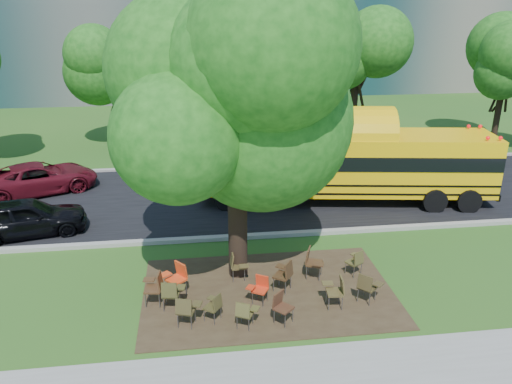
{
  "coord_description": "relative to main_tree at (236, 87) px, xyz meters",
  "views": [
    {
      "loc": [
        -0.91,
        -12.55,
        7.67
      ],
      "look_at": [
        1.18,
        3.54,
        1.5
      ],
      "focal_mm": 35.0,
      "sensor_mm": 36.0,
      "label": 1
    }
  ],
  "objects": [
    {
      "name": "dirt_patch",
      "position": [
        0.74,
        -1.1,
        -5.58
      ],
      "size": [
        7.0,
        4.5,
        0.03
      ],
      "primitive_type": "cube",
      "color": "#382819",
      "rests_on": "ground"
    },
    {
      "name": "bg_tree_4",
      "position": [
        15.74,
        12.4,
        -1.26
      ],
      "size": [
        5.0,
        5.0,
        6.85
      ],
      "color": "black",
      "rests_on": "ground"
    },
    {
      "name": "chair_3",
      "position": [
        0.44,
        -1.58,
        -5.11
      ],
      "size": [
        0.67,
        0.52,
        0.79
      ],
      "rotation": [
        0.0,
        0.0,
        2.62
      ],
      "color": "red",
      "rests_on": "ground"
    },
    {
      "name": "chair_7",
      "position": [
        3.31,
        -1.99,
        -5.05
      ],
      "size": [
        0.77,
        0.61,
        0.89
      ],
      "rotation": [
        0.0,
        0.0,
        -0.8
      ],
      "color": "#42371C",
      "rests_on": "ground"
    },
    {
      "name": "chair_10",
      "position": [
        -0.08,
        -0.34,
        -5.06
      ],
      "size": [
        0.52,
        0.56,
        0.87
      ],
      "rotation": [
        0.0,
        0.0,
        -1.55
      ],
      "color": "#4D4121",
      "rests_on": "ground"
    },
    {
      "name": "chair_2",
      "position": [
        -0.83,
        -2.28,
        -5.11
      ],
      "size": [
        0.53,
        0.67,
        0.79
      ],
      "rotation": [
        0.0,
        0.0,
        0.94
      ],
      "color": "#423B1C",
      "rests_on": "ground"
    },
    {
      "name": "chair_1",
      "position": [
        -1.53,
        -2.46,
        -5.05
      ],
      "size": [
        0.69,
        0.54,
        0.89
      ],
      "rotation": [
        0.0,
        0.0,
        -0.3
      ],
      "color": "#433A1D",
      "rests_on": "ground"
    },
    {
      "name": "main_tree",
      "position": [
        0.0,
        0.0,
        0.0
      ],
      "size": [
        7.2,
        7.2,
        9.21
      ],
      "color": "black",
      "rests_on": "ground"
    },
    {
      "name": "bg_tree_3",
      "position": [
        7.74,
        13.4,
        -0.57
      ],
      "size": [
        5.6,
        5.6,
        7.84
      ],
      "color": "black",
      "rests_on": "ground"
    },
    {
      "name": "black_car",
      "position": [
        -7.07,
        3.65,
        -4.92
      ],
      "size": [
        4.24,
        2.45,
        1.36
      ],
      "primitive_type": "imported",
      "rotation": [
        0.0,
        0.0,
        1.79
      ],
      "color": "black",
      "rests_on": "ground"
    },
    {
      "name": "chair_0",
      "position": [
        -1.92,
        -1.65,
        -5.05
      ],
      "size": [
        0.65,
        0.53,
        0.89
      ],
      "rotation": [
        0.0,
        0.0,
        -0.17
      ],
      "color": "#45411D",
      "rests_on": "ground"
    },
    {
      "name": "bg_car_red",
      "position": [
        -7.77,
        8.0,
        -4.94
      ],
      "size": [
        5.21,
        3.93,
        1.31
      ],
      "primitive_type": "imported",
      "rotation": [
        0.0,
        0.0,
        1.99
      ],
      "color": "#540E18",
      "rests_on": "ground"
    },
    {
      "name": "kerb_far",
      "position": [
        -0.26,
        10.5,
        -5.53
      ],
      "size": [
        80.0,
        0.25,
        0.14
      ],
      "primitive_type": "cube",
      "color": "gray",
      "rests_on": "ground"
    },
    {
      "name": "chair_13",
      "position": [
        3.46,
        -0.53,
        -5.08
      ],
      "size": [
        0.56,
        0.69,
        0.84
      ],
      "rotation": [
        0.0,
        0.0,
        0.55
      ],
      "color": "#4D4621",
      "rests_on": "ground"
    },
    {
      "name": "school_bus",
      "position": [
        5.39,
        5.33,
        -3.97
      ],
      "size": [
        11.75,
        4.11,
        2.82
      ],
      "rotation": [
        0.0,
        0.0,
        -0.15
      ],
      "color": "#FCBF07",
      "rests_on": "ground"
    },
    {
      "name": "chair_12",
      "position": [
        2.14,
        -0.52,
        -5.0
      ],
      "size": [
        0.61,
        0.78,
        0.96
      ],
      "rotation": [
        0.0,
        0.0,
        4.32
      ],
      "color": "#462D19",
      "rests_on": "ground"
    },
    {
      "name": "bg_tree_2",
      "position": [
        -5.26,
        15.4,
        -1.39
      ],
      "size": [
        4.8,
        4.8,
        6.62
      ],
      "color": "black",
      "rests_on": "ground"
    },
    {
      "name": "chair_9",
      "position": [
        -1.79,
        -0.88,
        -5.0
      ],
      "size": [
        0.82,
        0.65,
        0.96
      ],
      "rotation": [
        0.0,
        0.0,
        2.28
      ],
      "color": "#DB4217",
      "rests_on": "ground"
    },
    {
      "name": "ground",
      "position": [
        -0.26,
        -0.6,
        -5.6
      ],
      "size": [
        160.0,
        160.0,
        0.0
      ],
      "primitive_type": "plane",
      "color": "#27591B",
      "rests_on": "ground"
    },
    {
      "name": "chair_4",
      "position": [
        -0.09,
        -2.71,
        -5.1
      ],
      "size": [
        0.66,
        0.52,
        0.8
      ],
      "rotation": [
        0.0,
        0.0,
        -0.45
      ],
      "color": "#4F4922",
      "rests_on": "ground"
    },
    {
      "name": "chair_11",
      "position": [
        1.21,
        -1.1,
        -5.02
      ],
      "size": [
        0.63,
        0.8,
        0.94
      ],
      "rotation": [
        0.0,
        0.0,
        0.95
      ],
      "color": "#3F2916",
      "rests_on": "ground"
    },
    {
      "name": "chair_5",
      "position": [
        0.85,
        -2.6,
        -5.06
      ],
      "size": [
        0.59,
        0.75,
        0.87
      ],
      "rotation": [
        0.0,
        0.0,
        3.91
      ],
      "color": "#482919",
      "rests_on": "ground"
    },
    {
      "name": "kerb_near",
      "position": [
        -0.26,
        2.4,
        -5.53
      ],
      "size": [
        80.0,
        0.25,
        0.14
      ],
      "primitive_type": "cube",
      "color": "gray",
      "rests_on": "ground"
    },
    {
      "name": "chair_8",
      "position": [
        -2.36,
        -1.31,
        -5.01
      ],
      "size": [
        0.56,
        0.68,
        0.95
      ],
      "rotation": [
        0.0,
        0.0,
        1.43
      ],
      "color": "#4A2F1A",
      "rests_on": "ground"
    },
    {
      "name": "chair_6",
      "position": [
        2.43,
        -2.07,
        -5.03
      ],
      "size": [
        0.54,
        0.63,
        0.92
      ],
      "rotation": [
        0.0,
        0.0,
        1.49
      ],
      "color": "#504422",
      "rests_on": "ground"
    },
    {
      "name": "asphalt_road",
      "position": [
        -0.26,
        6.4,
        -5.58
      ],
      "size": [
        80.0,
        8.0,
        0.04
      ],
      "primitive_type": "cube",
      "color": "black",
      "rests_on": "ground"
    }
  ]
}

